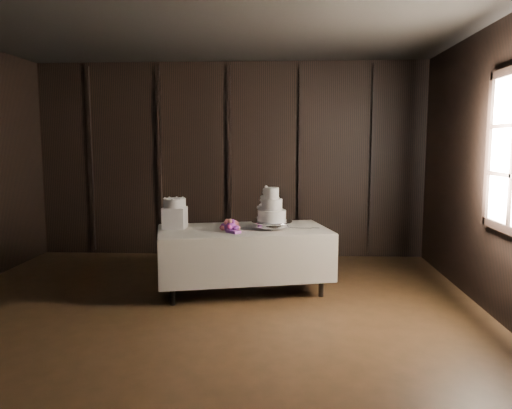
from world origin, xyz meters
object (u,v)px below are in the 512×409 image
object	(u,v)px
cake_stand	(272,225)
small_cake	(175,203)
bouquet	(230,226)
box_pedestal	(175,218)
display_table	(243,257)
wedding_cake	(269,208)

from	to	relation	value
cake_stand	small_cake	distance (m)	1.18
bouquet	small_cake	distance (m)	0.74
bouquet	small_cake	bearing A→B (deg)	166.79
box_pedestal	display_table	bearing A→B (deg)	0.30
wedding_cake	small_cake	distance (m)	1.13
cake_stand	box_pedestal	xyz separation A→B (m)	(-1.15, -0.03, 0.08)
wedding_cake	small_cake	xyz separation A→B (m)	(-1.12, -0.01, 0.06)
wedding_cake	cake_stand	bearing A→B (deg)	51.67
display_table	bouquet	size ratio (longest dim) A/B	5.86
small_cake	box_pedestal	bearing A→B (deg)	0.00
display_table	bouquet	distance (m)	0.46
wedding_cake	small_cake	bearing A→B (deg)	-157.45
display_table	box_pedestal	size ratio (longest dim) A/B	8.38
bouquet	box_pedestal	distance (m)	0.70
cake_stand	small_cake	size ratio (longest dim) A/B	1.83
display_table	wedding_cake	bearing A→B (deg)	-12.16
box_pedestal	wedding_cake	bearing A→B (deg)	0.62
bouquet	wedding_cake	bearing A→B (deg)	21.12
wedding_cake	bouquet	size ratio (longest dim) A/B	1.07
cake_stand	box_pedestal	bearing A→B (deg)	-178.56
display_table	wedding_cake	distance (m)	0.67
display_table	box_pedestal	bearing A→B (deg)	166.66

